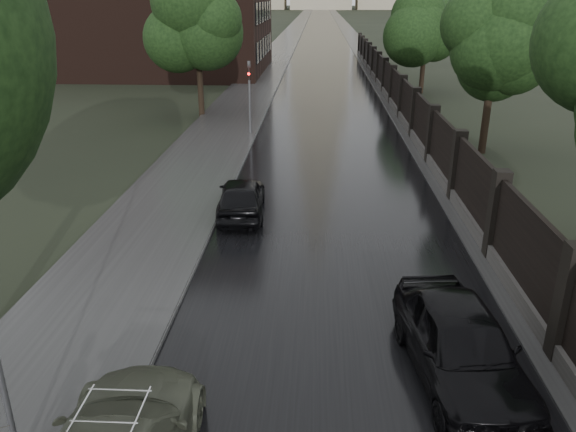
% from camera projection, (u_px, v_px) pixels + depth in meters
% --- Properties ---
extents(road, '(8.00, 420.00, 0.02)m').
position_uv_depth(road, '(321.00, 18.00, 183.98)').
color(road, black).
rests_on(road, ground).
extents(sidewalk_left, '(4.00, 420.00, 0.16)m').
position_uv_depth(sidewalk_left, '(303.00, 17.00, 184.24)').
color(sidewalk_left, '#2D2D2D').
rests_on(sidewalk_left, ground).
extents(verge_right, '(3.00, 420.00, 0.08)m').
position_uv_depth(verge_right, '(338.00, 18.00, 183.69)').
color(verge_right, '#2D2D2D').
rests_on(verge_right, ground).
extents(fence_right, '(0.45, 75.72, 2.70)m').
position_uv_depth(fence_right, '(398.00, 97.00, 36.73)').
color(fence_right, '#383533').
rests_on(fence_right, ground).
extents(tree_left_far, '(4.25, 4.25, 7.39)m').
position_uv_depth(tree_left_far, '(197.00, 30.00, 33.92)').
color(tree_left_far, black).
rests_on(tree_left_far, ground).
extents(tree_right_b, '(4.08, 4.08, 7.01)m').
position_uv_depth(tree_right_b, '(495.00, 48.00, 25.84)').
color(tree_right_b, black).
rests_on(tree_right_b, ground).
extents(tree_right_c, '(4.08, 4.08, 7.01)m').
position_uv_depth(tree_right_c, '(426.00, 27.00, 42.55)').
color(tree_right_c, black).
rests_on(tree_right_c, ground).
extents(traffic_light, '(0.16, 0.32, 4.00)m').
position_uv_depth(traffic_light, '(250.00, 92.00, 30.14)').
color(traffic_light, '#59595E').
rests_on(traffic_light, ground).
extents(hatchback_left, '(1.87, 4.08, 1.35)m').
position_uv_depth(hatchback_left, '(241.00, 196.00, 19.67)').
color(hatchback_left, black).
rests_on(hatchback_left, ground).
extents(car_right_near, '(2.43, 4.90, 1.61)m').
position_uv_depth(car_right_near, '(461.00, 344.00, 11.16)').
color(car_right_near, black).
rests_on(car_right_near, ground).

